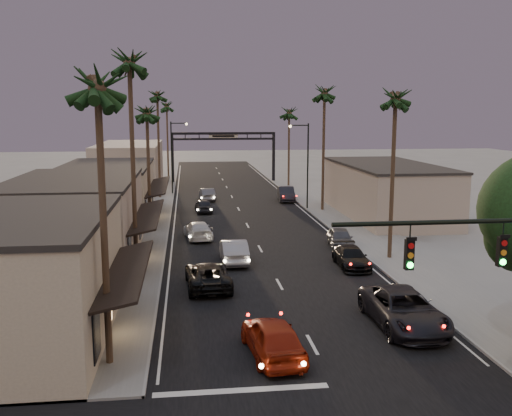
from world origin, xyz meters
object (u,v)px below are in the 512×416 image
object	(u,v)px
palm_lc	(147,108)
oncoming_red	(273,337)
streetlight_right	(305,159)
oncoming_pickup	(208,275)
palm_lb	(129,56)
curbside_near	(404,309)
palm_ra	(396,92)
palm_rc	(289,110)
streetlight_left	(174,152)
arch	(223,144)
oncoming_silver	(234,251)
palm_ld	(157,92)
palm_far	(167,104)
palm_rb	(325,89)
curbside_black	(351,257)
palm_la	(97,76)

from	to	relation	value
palm_lc	oncoming_red	world-z (taller)	palm_lc
streetlight_right	oncoming_pickup	xyz separation A→B (m)	(-11.17, -26.08, -4.58)
palm_lb	curbside_near	size ratio (longest dim) A/B	2.44
palm_ra	palm_lb	bearing A→B (deg)	-173.37
palm_lc	palm_rc	size ratio (longest dim) A/B	1.00
streetlight_left	palm_lb	bearing A→B (deg)	-92.67
streetlight_left	palm_rc	xyz separation A→B (m)	(15.52, 6.00, 5.14)
arch	streetlight_right	xyz separation A→B (m)	(6.92, -25.00, -0.20)
streetlight_right	palm_rc	size ratio (longest dim) A/B	0.74
arch	streetlight_right	size ratio (longest dim) A/B	1.69
streetlight_right	streetlight_left	distance (m)	18.99
palm_ra	palm_rc	distance (m)	40.01
palm_ra	oncoming_silver	xyz separation A→B (m)	(-10.88, 0.42, -10.64)
palm_lb	oncoming_silver	distance (m)	14.29
palm_ld	oncoming_red	world-z (taller)	palm_ld
palm_lb	palm_ra	xyz separation A→B (m)	(17.20, 2.00, -1.94)
palm_ld	oncoming_silver	size ratio (longest dim) A/B	2.92
streetlight_right	palm_far	size ratio (longest dim) A/B	0.68
arch	palm_rb	size ratio (longest dim) A/B	1.07
arch	curbside_near	bearing A→B (deg)	-85.32
arch	curbside_near	distance (m)	58.78
curbside_black	palm_lb	bearing A→B (deg)	-177.42
oncoming_red	curbside_near	xyz separation A→B (m)	(6.70, 2.56, 0.03)
palm_lc	palm_rb	size ratio (longest dim) A/B	0.86
streetlight_right	palm_la	xyz separation A→B (m)	(-15.52, -36.00, 6.11)
palm_lb	palm_la	bearing A→B (deg)	-90.00
palm_lc	palm_ld	world-z (taller)	palm_ld
palm_rb	palm_rc	distance (m)	20.09
palm_lc	palm_ld	size ratio (longest dim) A/B	0.86
streetlight_right	palm_rc	xyz separation A→B (m)	(1.68, 19.00, 5.14)
palm_ra	arch	bearing A→B (deg)	100.59
arch	streetlight_left	distance (m)	13.85
palm_lc	curbside_black	size ratio (longest dim) A/B	2.66
palm_lb	curbside_near	world-z (taller)	palm_lb
palm_rb	arch	bearing A→B (deg)	108.30
palm_lb	curbside_near	bearing A→B (deg)	-37.86
palm_far	oncoming_red	size ratio (longest dim) A/B	2.69
palm_lb	palm_far	xyz separation A→B (m)	(0.30, 56.00, -1.94)
streetlight_right	palm_ra	world-z (taller)	palm_ra
streetlight_left	oncoming_silver	size ratio (longest dim) A/B	1.85
oncoming_red	curbside_black	distance (m)	15.06
palm_rc	palm_lb	bearing A→B (deg)	-112.27
arch	curbside_black	size ratio (longest dim) A/B	3.31
streetlight_left	curbside_black	distance (m)	38.08
arch	oncoming_pickup	size ratio (longest dim) A/B	2.84
palm_rc	curbside_near	size ratio (longest dim) A/B	1.96
palm_la	oncoming_pickup	bearing A→B (deg)	66.32
palm_lb	oncoming_red	size ratio (longest dim) A/B	3.10
streetlight_left	oncoming_silver	xyz separation A→B (m)	(4.64, -33.58, -4.53)
streetlight_left	palm_far	xyz separation A→B (m)	(-1.38, 20.00, 6.11)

